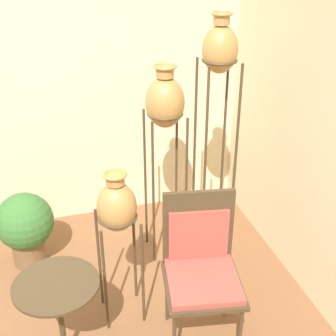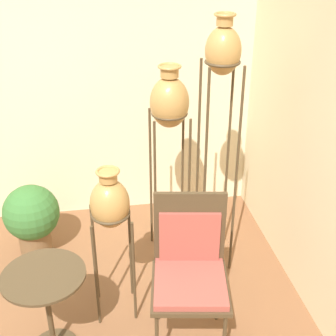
{
  "view_description": "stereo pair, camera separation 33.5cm",
  "coord_description": "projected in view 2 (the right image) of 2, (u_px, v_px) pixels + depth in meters",
  "views": [
    {
      "loc": [
        0.24,
        -1.89,
        2.5
      ],
      "look_at": [
        1.05,
        0.96,
        0.94
      ],
      "focal_mm": 50.0,
      "sensor_mm": 36.0,
      "label": 1
    },
    {
      "loc": [
        0.57,
        -1.96,
        2.5
      ],
      "look_at": [
        1.05,
        0.96,
        0.94
      ],
      "focal_mm": 50.0,
      "sensor_mm": 36.0,
      "label": 2
    }
  ],
  "objects": [
    {
      "name": "wall_back",
      "position": [
        24.0,
        76.0,
        3.92
      ],
      "size": [
        7.97,
        0.06,
        2.7
      ],
      "color": "beige",
      "rests_on": "ground_plane"
    },
    {
      "name": "vase_stand_tall",
      "position": [
        222.0,
        65.0,
        3.13
      ],
      "size": [
        0.26,
        0.26,
        1.99
      ],
      "color": "#473823",
      "rests_on": "ground_plane"
    },
    {
      "name": "vase_stand_medium",
      "position": [
        169.0,
        106.0,
        3.43
      ],
      "size": [
        0.29,
        0.29,
        1.6
      ],
      "color": "#473823",
      "rests_on": "ground_plane"
    },
    {
      "name": "vase_stand_short",
      "position": [
        110.0,
        206.0,
        3.02
      ],
      "size": [
        0.27,
        0.27,
        1.14
      ],
      "color": "#473823",
      "rests_on": "ground_plane"
    },
    {
      "name": "chair",
      "position": [
        190.0,
        264.0,
        2.95
      ],
      "size": [
        0.56,
        0.56,
        1.03
      ],
      "rotation": [
        0.0,
        0.0,
        -0.17
      ],
      "color": "#473823",
      "rests_on": "ground_plane"
    },
    {
      "name": "side_table",
      "position": [
        46.0,
        296.0,
        2.88
      ],
      "size": [
        0.51,
        0.51,
        0.63
      ],
      "color": "#473823",
      "rests_on": "ground_plane"
    },
    {
      "name": "potted_plant",
      "position": [
        32.0,
        217.0,
        3.84
      ],
      "size": [
        0.46,
        0.46,
        0.63
      ],
      "color": "brown",
      "rests_on": "ground_plane"
    }
  ]
}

